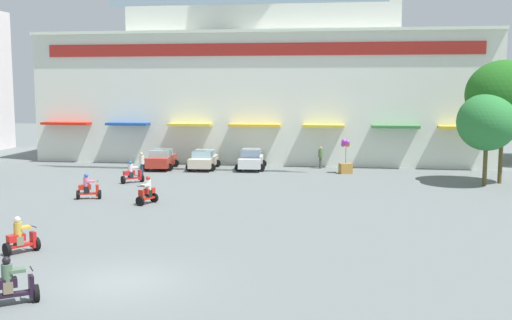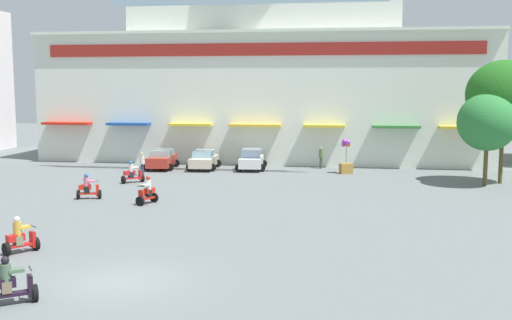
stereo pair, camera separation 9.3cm
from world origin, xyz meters
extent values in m
plane|color=slate|center=(0.00, 13.00, 0.00)|extent=(128.00, 128.00, 0.00)
cube|color=white|center=(0.00, 36.68, 5.29)|extent=(37.90, 13.36, 10.59)
cube|color=red|center=(0.00, 29.94, 9.27)|extent=(34.87, 0.12, 0.98)
cube|color=silver|center=(0.00, 29.90, 10.71)|extent=(37.90, 0.70, 0.24)
cube|color=red|center=(-15.98, 29.45, 3.28)|extent=(4.06, 1.10, 0.20)
cube|color=#1D4692|center=(-10.60, 29.45, 3.28)|extent=(3.51, 1.10, 0.20)
cube|color=gold|center=(-5.37, 29.45, 3.28)|extent=(3.56, 1.10, 0.20)
cube|color=gold|center=(-0.07, 29.45, 3.28)|extent=(4.14, 1.10, 0.20)
cube|color=gold|center=(5.39, 29.45, 3.28)|extent=(3.26, 1.10, 0.20)
cube|color=#357739|center=(10.91, 29.45, 3.28)|extent=(3.64, 1.10, 0.20)
cube|color=gold|center=(16.12, 29.45, 3.28)|extent=(4.06, 1.10, 0.20)
cylinder|color=brown|center=(17.32, 23.41, 2.08)|extent=(0.27, 0.27, 4.15)
ellipsoid|color=#22641D|center=(17.32, 23.41, 5.87)|extent=(4.90, 4.22, 4.49)
cylinder|color=brown|center=(16.10, 22.19, 1.41)|extent=(0.27, 0.27, 2.81)
ellipsoid|color=#2D7A38|center=(16.10, 22.19, 4.14)|extent=(3.79, 3.84, 3.69)
cube|color=#B83226|center=(-6.95, 26.73, 0.65)|extent=(2.04, 3.99, 0.76)
cube|color=#91BCBF|center=(-6.95, 26.73, 1.27)|extent=(1.63, 2.05, 0.47)
cylinder|color=black|center=(-7.91, 27.85, 0.30)|extent=(0.61, 0.22, 0.60)
cylinder|color=black|center=(-6.21, 28.00, 0.30)|extent=(0.61, 0.22, 0.60)
cylinder|color=black|center=(-7.70, 25.47, 0.30)|extent=(0.61, 0.22, 0.60)
cylinder|color=black|center=(-6.00, 25.62, 0.30)|extent=(0.61, 0.22, 0.60)
cube|color=beige|center=(-3.70, 27.12, 0.62)|extent=(1.90, 4.06, 0.70)
cube|color=#93BDCF|center=(-3.70, 27.12, 1.22)|extent=(1.56, 2.06, 0.51)
cylinder|color=black|center=(-4.61, 28.31, 0.30)|extent=(0.61, 0.20, 0.60)
cylinder|color=black|center=(-2.92, 28.40, 0.30)|extent=(0.61, 0.20, 0.60)
cylinder|color=black|center=(-4.48, 25.85, 0.30)|extent=(0.61, 0.20, 0.60)
cylinder|color=black|center=(-2.79, 25.94, 0.30)|extent=(0.61, 0.20, 0.60)
cube|color=silver|center=(-0.04, 27.52, 0.63)|extent=(1.99, 4.13, 0.73)
cube|color=#95AAC5|center=(-0.04, 27.52, 1.28)|extent=(1.59, 2.11, 0.58)
cylinder|color=black|center=(-0.97, 28.69, 0.30)|extent=(0.61, 0.21, 0.60)
cylinder|color=black|center=(0.69, 28.82, 0.30)|extent=(0.61, 0.21, 0.60)
cylinder|color=black|center=(-0.77, 26.21, 0.30)|extent=(0.61, 0.21, 0.60)
cylinder|color=black|center=(0.89, 26.35, 0.30)|extent=(0.61, 0.21, 0.60)
cylinder|color=black|center=(-3.71, 12.44, 0.26)|extent=(0.54, 0.32, 0.52)
cylinder|color=black|center=(-3.28, 13.57, 0.26)|extent=(0.54, 0.32, 0.52)
cube|color=red|center=(-3.49, 13.00, 0.32)|extent=(0.64, 1.09, 0.10)
cube|color=red|center=(-3.42, 13.21, 0.71)|extent=(0.52, 0.74, 0.28)
cube|color=red|center=(-3.66, 12.55, 0.50)|extent=(0.35, 0.24, 0.70)
cylinder|color=black|center=(-3.67, 12.53, 1.05)|extent=(0.50, 0.22, 0.04)
cube|color=black|center=(-3.45, 13.12, 0.59)|extent=(0.40, 0.38, 0.36)
cylinder|color=silver|center=(-3.45, 13.12, 1.05)|extent=(0.41, 0.41, 0.55)
sphere|color=red|center=(-3.45, 13.12, 1.43)|extent=(0.25, 0.25, 0.25)
cube|color=silver|center=(-3.54, 12.87, 1.07)|extent=(0.47, 0.53, 0.10)
cylinder|color=black|center=(-4.78, 3.23, 0.26)|extent=(0.51, 0.41, 0.52)
cylinder|color=black|center=(-5.46, 2.25, 0.26)|extent=(0.51, 0.41, 0.52)
cube|color=red|center=(-5.12, 2.74, 0.32)|extent=(0.83, 1.03, 0.10)
cube|color=red|center=(-5.24, 2.57, 0.64)|extent=(0.63, 0.72, 0.28)
cube|color=red|center=(-4.85, 3.14, 0.46)|extent=(0.34, 0.30, 0.63)
cylinder|color=black|center=(-4.84, 3.16, 0.98)|extent=(0.45, 0.32, 0.04)
cube|color=#717556|center=(-5.19, 2.64, 0.52)|extent=(0.42, 0.41, 0.36)
cylinder|color=gold|center=(-5.19, 2.64, 0.98)|extent=(0.44, 0.44, 0.54)
sphere|color=silver|center=(-5.19, 2.64, 1.36)|extent=(0.25, 0.25, 0.25)
cube|color=gold|center=(-5.04, 2.86, 1.00)|extent=(0.53, 0.56, 0.10)
cylinder|color=black|center=(-6.34, 20.39, 0.26)|extent=(0.46, 0.47, 0.52)
cylinder|color=black|center=(-7.31, 19.45, 0.26)|extent=(0.46, 0.47, 0.52)
cube|color=red|center=(-6.83, 19.92, 0.32)|extent=(1.05, 1.02, 0.10)
cube|color=red|center=(-7.00, 19.75, 0.68)|extent=(0.75, 0.74, 0.28)
cube|color=red|center=(-6.44, 20.30, 0.48)|extent=(0.32, 0.33, 0.67)
cylinder|color=black|center=(-6.42, 20.31, 1.02)|extent=(0.39, 0.40, 0.04)
cube|color=black|center=(-6.93, 19.83, 0.56)|extent=(0.42, 0.42, 0.36)
cylinder|color=silver|center=(-6.93, 19.83, 1.00)|extent=(0.45, 0.45, 0.51)
sphere|color=#2161AA|center=(-6.93, 19.83, 1.37)|extent=(0.25, 0.25, 0.25)
cube|color=silver|center=(-6.71, 20.03, 1.03)|extent=(0.55, 0.55, 0.10)
cylinder|color=black|center=(-6.70, 14.12, 0.26)|extent=(0.28, 0.54, 0.52)
cylinder|color=black|center=(-7.86, 13.79, 0.26)|extent=(0.28, 0.54, 0.52)
cube|color=red|center=(-7.28, 13.95, 0.32)|extent=(1.09, 0.56, 0.10)
cube|color=red|center=(-7.49, 13.89, 0.68)|extent=(0.73, 0.47, 0.28)
cube|color=red|center=(-6.82, 14.08, 0.48)|extent=(0.22, 0.35, 0.67)
cylinder|color=black|center=(-6.79, 14.09, 1.02)|extent=(0.18, 0.51, 0.04)
cube|color=black|center=(-7.40, 13.92, 0.56)|extent=(0.36, 0.38, 0.36)
cylinder|color=pink|center=(-7.40, 13.92, 1.00)|extent=(0.40, 0.40, 0.51)
sphere|color=#2F5AA8|center=(-7.40, 13.92, 1.36)|extent=(0.25, 0.25, 0.25)
cube|color=pink|center=(-7.14, 13.99, 1.02)|extent=(0.52, 0.45, 0.10)
cylinder|color=black|center=(-1.89, -2.19, 0.26)|extent=(0.43, 0.50, 0.52)
cube|color=black|center=(-2.42, -2.58, 0.32)|extent=(1.10, 0.92, 0.10)
cube|color=black|center=(-2.61, -2.72, 0.70)|extent=(0.77, 0.68, 0.28)
cube|color=black|center=(-1.99, -2.26, 0.49)|extent=(0.30, 0.34, 0.68)
cylinder|color=black|center=(-1.97, -2.25, 1.04)|extent=(0.34, 0.44, 0.04)
cube|color=#776850|center=(-2.52, -2.66, 0.58)|extent=(0.42, 0.42, 0.36)
cylinder|color=#4D694F|center=(-2.52, -2.66, 1.01)|extent=(0.45, 0.45, 0.52)
sphere|color=black|center=(-2.52, -2.66, 1.38)|extent=(0.25, 0.25, 0.25)
cube|color=#4D694F|center=(-2.29, -2.49, 1.04)|extent=(0.56, 0.54, 0.10)
cylinder|color=#243445|center=(-7.26, 23.06, 0.43)|extent=(0.21, 0.21, 0.85)
cylinder|color=beige|center=(-7.26, 23.06, 1.16)|extent=(0.34, 0.34, 0.61)
sphere|color=tan|center=(-7.26, 23.06, 1.58)|extent=(0.23, 0.23, 0.23)
cylinder|color=#4A5140|center=(5.23, 28.89, 0.44)|extent=(0.31, 0.31, 0.88)
cylinder|color=#537644|center=(5.23, 28.89, 1.19)|extent=(0.50, 0.50, 0.62)
sphere|color=tan|center=(5.23, 28.89, 1.60)|extent=(0.20, 0.20, 0.20)
cube|color=#A47B36|center=(7.18, 26.44, 0.38)|extent=(1.06, 0.90, 0.75)
cylinder|color=#4C4C4C|center=(7.18, 26.44, 1.35)|extent=(0.04, 0.04, 1.20)
sphere|color=orange|center=(7.28, 26.45, 2.16)|extent=(0.39, 0.39, 0.39)
sphere|color=yellow|center=(7.30, 26.72, 2.10)|extent=(0.33, 0.33, 0.33)
sphere|color=purple|center=(6.97, 26.63, 2.12)|extent=(0.34, 0.34, 0.34)
sphere|color=purple|center=(7.04, 26.37, 2.36)|extent=(0.39, 0.39, 0.39)
sphere|color=purple|center=(7.29, 26.25, 2.33)|extent=(0.37, 0.37, 0.37)
camera|label=1|loc=(7.43, -19.07, 6.56)|focal=43.39mm
camera|label=2|loc=(7.52, -19.05, 6.56)|focal=43.39mm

